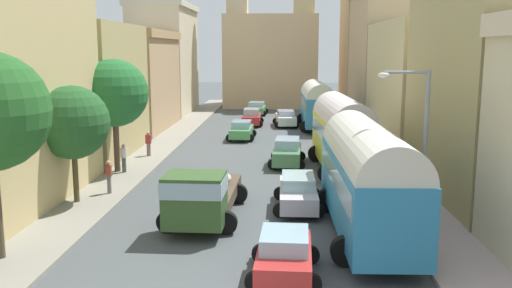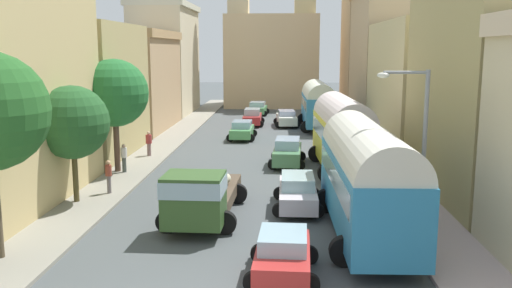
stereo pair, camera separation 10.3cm
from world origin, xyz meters
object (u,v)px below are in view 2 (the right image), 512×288
at_px(car_0, 242,130).
at_px(car_4, 298,192).
at_px(car_3, 283,254).
at_px(pedestrian_1, 109,175).
at_px(car_2, 258,108).
at_px(parked_bus_1, 342,130).
at_px(pedestrian_0, 124,157).
at_px(parked_bus_2, 318,103).
at_px(cargo_truck_0, 202,194).
at_px(car_6, 286,118).
at_px(streetlamp_near, 417,139).
at_px(pedestrian_2, 149,143).
at_px(car_5, 288,152).
at_px(car_1, 252,117).
at_px(parked_bus_0, 367,175).

height_order(car_0, car_4, car_4).
height_order(car_3, pedestrian_1, pedestrian_1).
bearing_deg(car_2, parked_bus_1, -77.19).
height_order(pedestrian_0, pedestrian_1, pedestrian_1).
relative_size(parked_bus_2, cargo_truck_0, 1.25).
xyz_separation_m(car_6, pedestrian_0, (-9.20, -19.90, 0.24)).
distance_m(car_6, streetlamp_near, 30.36).
bearing_deg(pedestrian_0, parked_bus_2, 57.42).
xyz_separation_m(car_0, pedestrian_2, (-5.48, -7.61, 0.24)).
relative_size(car_2, car_5, 0.90).
xyz_separation_m(cargo_truck_0, car_1, (0.43, 28.60, -0.44)).
xyz_separation_m(car_3, pedestrian_1, (-8.34, 9.00, 0.29)).
distance_m(parked_bus_0, pedestrian_0, 15.40).
distance_m(car_1, pedestrian_1, 25.31).
height_order(car_5, car_6, car_5).
bearing_deg(parked_bus_0, car_5, 102.70).
xyz_separation_m(car_1, car_2, (0.10, 8.08, -0.06)).
bearing_deg(parked_bus_2, car_2, 121.05).
distance_m(car_5, pedestrian_2, 9.14).
xyz_separation_m(car_2, car_5, (3.01, -25.32, 0.10)).
relative_size(cargo_truck_0, car_5, 1.63).
bearing_deg(car_4, pedestrian_0, 147.41).
distance_m(parked_bus_1, car_0, 12.85).
bearing_deg(pedestrian_1, car_6, 70.53).
bearing_deg(pedestrian_1, car_1, 77.46).
height_order(car_4, pedestrian_0, pedestrian_0).
relative_size(car_5, pedestrian_0, 2.53).
xyz_separation_m(parked_bus_1, cargo_truck_0, (-6.62, -9.86, -1.16)).
bearing_deg(car_5, car_6, 89.92).
bearing_deg(car_1, cargo_truck_0, -90.85).
bearing_deg(car_3, car_6, 89.51).
bearing_deg(cargo_truck_0, streetlamp_near, -11.10).
distance_m(parked_bus_0, car_6, 29.62).
bearing_deg(pedestrian_0, cargo_truck_0, -56.07).
bearing_deg(car_4, car_3, -94.91).
bearing_deg(cargo_truck_0, pedestrian_1, 142.41).
relative_size(cargo_truck_0, car_0, 1.78).
bearing_deg(pedestrian_1, pedestrian_0, 97.35).
distance_m(car_6, pedestrian_0, 21.93).
height_order(car_1, pedestrian_1, pedestrian_1).
distance_m(cargo_truck_0, car_1, 28.61).
distance_m(car_4, pedestrian_2, 14.34).
xyz_separation_m(car_5, pedestrian_1, (-8.60, -7.46, 0.20)).
bearing_deg(parked_bus_2, car_4, -95.52).
height_order(parked_bus_0, parked_bus_2, parked_bus_0).
bearing_deg(cargo_truck_0, parked_bus_2, 76.91).
bearing_deg(car_6, parked_bus_0, -84.57).
xyz_separation_m(pedestrian_1, streetlamp_near, (13.11, -5.48, 2.75)).
bearing_deg(car_3, streetlamp_near, 36.46).
distance_m(parked_bus_1, car_6, 18.75).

